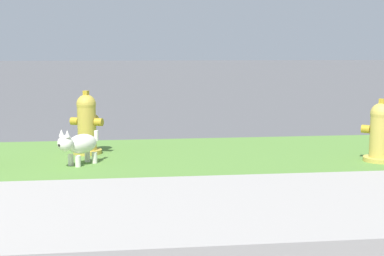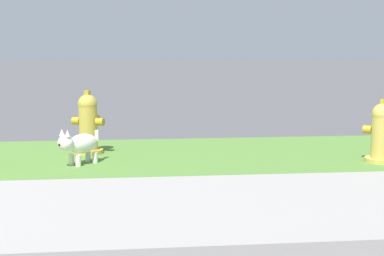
{
  "view_description": "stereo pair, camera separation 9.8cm",
  "coord_description": "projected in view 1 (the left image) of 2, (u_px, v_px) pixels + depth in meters",
  "views": [
    {
      "loc": [
        4.55,
        -3.94,
        1.2
      ],
      "look_at": [
        5.22,
        1.48,
        0.4
      ],
      "focal_mm": 50.0,
      "sensor_mm": 36.0,
      "label": 1
    },
    {
      "loc": [
        4.65,
        -3.95,
        1.2
      ],
      "look_at": [
        5.22,
        1.48,
        0.4
      ],
      "focal_mm": 50.0,
      "sensor_mm": 36.0,
      "label": 2
    }
  ],
  "objects": [
    {
      "name": "fire_hydrant_across_street",
      "position": [
        381.0,
        132.0,
        5.75
      ],
      "size": [
        0.36,
        0.37,
        0.68
      ],
      "rotation": [
        0.0,
        0.0,
        5.57
      ],
      "color": "gold",
      "rests_on": "ground"
    },
    {
      "name": "fire_hydrant_mid_block",
      "position": [
        87.0,
        124.0,
        6.18
      ],
      "size": [
        0.4,
        0.38,
        0.74
      ],
      "rotation": [
        0.0,
        0.0,
        5.89
      ],
      "color": "gold",
      "rests_on": "ground"
    },
    {
      "name": "small_white_dog",
      "position": [
        79.0,
        144.0,
        5.57
      ],
      "size": [
        0.43,
        0.44,
        0.4
      ],
      "rotation": [
        0.0,
        0.0,
        3.94
      ],
      "color": "silver",
      "rests_on": "ground"
    }
  ]
}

